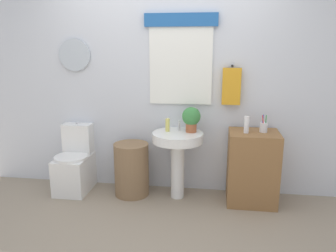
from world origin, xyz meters
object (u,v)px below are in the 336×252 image
object	(u,v)px
pedestal_sink	(178,148)
wooden_cabinet	(252,168)
soap_bottle	(168,125)
toothbrush_cup	(264,127)
potted_plant	(191,118)
lotion_bottle	(246,125)
toilet	(75,165)
laundry_hamper	(132,169)

from	to	relation	value
pedestal_sink	wooden_cabinet	distance (m)	0.83
pedestal_sink	wooden_cabinet	size ratio (longest dim) A/B	0.95
wooden_cabinet	soap_bottle	size ratio (longest dim) A/B	5.51
wooden_cabinet	toothbrush_cup	xyz separation A→B (m)	(0.09, 0.02, 0.45)
wooden_cabinet	potted_plant	size ratio (longest dim) A/B	2.87
lotion_bottle	toothbrush_cup	size ratio (longest dim) A/B	0.96
toilet	laundry_hamper	distance (m)	0.70
soap_bottle	potted_plant	distance (m)	0.27
wooden_cabinet	pedestal_sink	bearing A→B (deg)	180.00
laundry_hamper	pedestal_sink	distance (m)	0.60
lotion_bottle	toothbrush_cup	distance (m)	0.20
wooden_cabinet	lotion_bottle	bearing A→B (deg)	-156.40
laundry_hamper	lotion_bottle	world-z (taller)	lotion_bottle
toilet	laundry_hamper	bearing A→B (deg)	-2.78
toilet	lotion_bottle	distance (m)	2.03
wooden_cabinet	toothbrush_cup	distance (m)	0.46
toilet	laundry_hamper	world-z (taller)	toilet
toilet	wooden_cabinet	size ratio (longest dim) A/B	1.00
laundry_hamper	wooden_cabinet	xyz separation A→B (m)	(1.34, 0.00, 0.09)
lotion_bottle	toilet	bearing A→B (deg)	177.83
toilet	laundry_hamper	xyz separation A→B (m)	(0.69, -0.03, 0.00)
pedestal_sink	toothbrush_cup	xyz separation A→B (m)	(0.91, 0.02, 0.26)
wooden_cabinet	laundry_hamper	bearing A→B (deg)	180.00
potted_plant	pedestal_sink	bearing A→B (deg)	-156.80
laundry_hamper	lotion_bottle	size ratio (longest dim) A/B	3.42
wooden_cabinet	lotion_bottle	world-z (taller)	lotion_bottle
potted_plant	toilet	bearing A→B (deg)	-178.90
potted_plant	toothbrush_cup	distance (m)	0.77
lotion_bottle	toothbrush_cup	xyz separation A→B (m)	(0.18, 0.06, -0.04)
wooden_cabinet	toilet	bearing A→B (deg)	179.05
soap_bottle	toothbrush_cup	bearing A→B (deg)	-1.68
laundry_hamper	potted_plant	size ratio (longest dim) A/B	2.19
soap_bottle	laundry_hamper	bearing A→B (deg)	-173.04
pedestal_sink	soap_bottle	xyz separation A→B (m)	(-0.12, 0.05, 0.24)
toilet	wooden_cabinet	distance (m)	2.04
pedestal_sink	toothbrush_cup	distance (m)	0.94
soap_bottle	pedestal_sink	bearing A→B (deg)	-22.62
toilet	pedestal_sink	xyz separation A→B (m)	(1.22, -0.03, 0.28)
pedestal_sink	lotion_bottle	size ratio (longest dim) A/B	4.26
wooden_cabinet	potted_plant	bearing A→B (deg)	174.91
toothbrush_cup	soap_bottle	bearing A→B (deg)	178.32
potted_plant	toothbrush_cup	world-z (taller)	potted_plant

